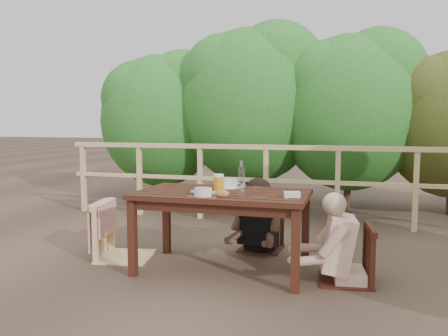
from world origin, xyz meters
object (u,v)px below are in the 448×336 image
(tumbler, at_px, (241,194))
(butter_tub, at_px, (292,195))
(chair_right, at_px, (346,229))
(bread_roll, at_px, (222,194))
(soup_far, at_px, (229,184))
(beer_glass, at_px, (219,184))
(woman, at_px, (262,194))
(diner_right, at_px, (351,209))
(chair_left, at_px, (125,205))
(chair_far, at_px, (261,209))
(soup_near, at_px, (203,193))
(table, at_px, (222,232))
(bottle, at_px, (241,176))

(tumbler, relative_size, butter_tub, 0.63)
(chair_right, height_order, bread_roll, chair_right)
(soup_far, xyz_separation_m, beer_glass, (0.00, -0.33, 0.04))
(tumbler, bearing_deg, woman, 91.32)
(soup_far, bearing_deg, diner_right, -14.40)
(soup_far, bearing_deg, butter_tub, -32.27)
(chair_left, height_order, bread_roll, chair_left)
(diner_right, distance_m, bread_roll, 1.05)
(chair_left, distance_m, beer_glass, 1.02)
(chair_far, relative_size, soup_near, 3.44)
(butter_tub, bearing_deg, chair_right, 2.40)
(table, relative_size, chair_right, 1.68)
(soup_far, height_order, bottle, bottle)
(chair_far, xyz_separation_m, bottle, (-0.07, -0.55, 0.40))
(chair_far, relative_size, butter_tub, 6.43)
(chair_right, xyz_separation_m, bread_roll, (-0.98, -0.26, 0.28))
(chair_left, relative_size, bottle, 3.73)
(soup_far, bearing_deg, tumbler, -64.64)
(beer_glass, distance_m, bottle, 0.28)
(woman, bearing_deg, chair_far, 92.66)
(beer_glass, xyz_separation_m, butter_tub, (0.64, -0.08, -0.06))
(soup_near, xyz_separation_m, butter_tub, (0.71, 0.15, -0.01))
(chair_right, bearing_deg, beer_glass, -94.68)
(diner_right, height_order, bread_roll, diner_right)
(chair_left, relative_size, soup_far, 3.85)
(chair_left, height_order, soup_far, chair_left)
(soup_near, height_order, beer_glass, beer_glass)
(table, relative_size, chair_left, 1.45)
(chair_left, height_order, woman, woman)
(soup_near, height_order, tumbler, same)
(chair_far, xyz_separation_m, tumbler, (0.02, -0.97, 0.30))
(chair_right, bearing_deg, tumbler, -81.60)
(beer_glass, bearing_deg, chair_left, 172.08)
(woman, relative_size, butter_tub, 8.73)
(chair_left, relative_size, diner_right, 0.85)
(soup_near, relative_size, bottle, 0.90)
(table, height_order, bread_roll, bread_roll)
(tumbler, bearing_deg, table, 134.16)
(chair_right, distance_m, woman, 1.14)
(tumbler, distance_m, butter_tub, 0.42)
(chair_left, relative_size, butter_tub, 7.80)
(woman, height_order, beer_glass, woman)
(diner_right, distance_m, butter_tub, 0.49)
(bread_roll, relative_size, beer_glass, 0.71)
(bread_roll, relative_size, butter_tub, 0.93)
(chair_far, bearing_deg, diner_right, -37.04)
(tumbler, bearing_deg, beer_glass, 142.48)
(chair_far, height_order, chair_right, chair_right)
(beer_glass, bearing_deg, woman, 74.80)
(chair_right, distance_m, diner_right, 0.17)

